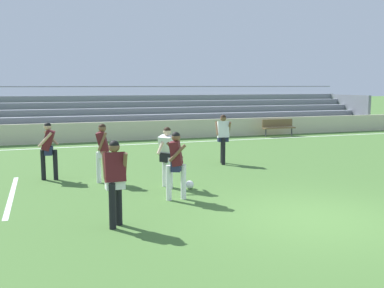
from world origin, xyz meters
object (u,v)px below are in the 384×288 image
player_white_pressing_high (223,135)px  player_dark_trailing_run (115,176)px  player_dark_deep_cover (176,160)px  player_white_challenging (167,152)px  player_dark_on_ball (103,148)px  player_dark_overlapping (48,146)px  bleacher_stand (155,113)px  bench_far_right (278,126)px  soccer_ball (190,185)px

player_white_pressing_high → player_dark_trailing_run: bearing=-129.2°
player_dark_deep_cover → player_white_challenging: size_ratio=1.00×
player_dark_trailing_run → player_dark_on_ball: (0.29, 3.95, -0.02)m
player_dark_trailing_run → player_dark_overlapping: size_ratio=1.01×
player_white_challenging → player_dark_trailing_run: (-1.83, -2.84, 0.04)m
player_dark_trailing_run → player_white_pressing_high: bearing=50.8°
bleacher_stand → bench_far_right: size_ratio=14.78×
bench_far_right → player_white_pressing_high: 9.00m
bleacher_stand → player_dark_deep_cover: bearing=-102.2°
player_dark_trailing_run → player_white_challenging: bearing=57.3°
bleacher_stand → soccer_ball: bleacher_stand is taller
player_dark_deep_cover → player_dark_overlapping: bearing=130.5°
player_dark_deep_cover → player_white_challenging: bearing=83.5°
player_white_challenging → player_dark_overlapping: 3.56m
player_white_challenging → player_dark_trailing_run: player_dark_trailing_run is taller
player_white_challenging → player_dark_deep_cover: bearing=-96.5°
player_white_challenging → player_white_pressing_high: (2.77, 2.79, 0.06)m
player_dark_deep_cover → player_dark_on_ball: player_dark_on_ball is taller
player_dark_deep_cover → player_dark_overlapping: size_ratio=0.98×
player_dark_trailing_run → player_white_pressing_high: player_white_pressing_high is taller
bleacher_stand → player_dark_deep_cover: size_ratio=16.40×
player_dark_on_ball → player_dark_overlapping: (-1.41, 0.89, 0.00)m
bench_far_right → soccer_ball: bench_far_right is taller
bleacher_stand → player_white_pressing_high: 10.52m
player_white_challenging → player_dark_on_ball: player_dark_on_ball is taller
bench_far_right → player_white_pressing_high: (-6.01, -6.68, 0.47)m
bleacher_stand → player_dark_overlapping: (-5.95, -11.30, -0.14)m
player_dark_on_ball → player_dark_deep_cover: bearing=-59.8°
bleacher_stand → player_white_pressing_high: size_ratio=15.63×
player_dark_on_ball → soccer_ball: 2.65m
player_dark_trailing_run → player_dark_overlapping: player_dark_trailing_run is taller
player_dark_trailing_run → soccer_ball: player_dark_trailing_run is taller
bench_far_right → player_dark_on_ball: player_dark_on_ball is taller
bench_far_right → player_white_pressing_high: player_white_pressing_high is taller
bench_far_right → player_dark_trailing_run: bearing=-130.7°
player_dark_on_ball → soccer_ball: player_dark_on_ball is taller
player_white_challenging → player_dark_on_ball: bearing=144.1°
bleacher_stand → player_white_challenging: bleacher_stand is taller
soccer_ball → bench_far_right: bearing=49.9°
player_dark_trailing_run → player_dark_overlapping: 4.97m
player_dark_overlapping → soccer_ball: bearing=-34.2°
player_white_challenging → player_dark_overlapping: player_dark_overlapping is taller
player_white_pressing_high → player_dark_deep_cover: bearing=-125.6°
bench_far_right → player_white_challenging: 12.91m
bleacher_stand → player_white_pressing_high: bleacher_stand is taller
player_dark_overlapping → soccer_ball: 4.27m
bleacher_stand → player_dark_on_ball: bleacher_stand is taller
player_dark_on_ball → player_white_pressing_high: player_white_pressing_high is taller
bleacher_stand → player_white_challenging: (-3.01, -13.31, -0.17)m
player_dark_on_ball → player_white_challenging: bearing=-35.9°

